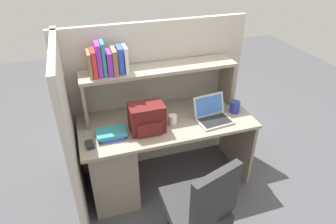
{
  "coord_description": "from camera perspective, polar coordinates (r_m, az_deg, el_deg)",
  "views": [
    {
      "loc": [
        -0.69,
        -2.2,
        2.24
      ],
      "look_at": [
        0.0,
        -0.05,
        0.85
      ],
      "focal_mm": 31.68,
      "sensor_mm": 36.0,
      "label": 1
    }
  ],
  "objects": [
    {
      "name": "ground_plane",
      "position": [
        3.21,
        -0.28,
        -12.59
      ],
      "size": [
        8.0,
        8.0,
        0.0
      ],
      "primitive_type": "plane",
      "color": "#4C4C51"
    },
    {
      "name": "desk",
      "position": [
        2.87,
        -7.8,
        -8.34
      ],
      "size": [
        1.6,
        0.7,
        0.73
      ],
      "color": "gray",
      "rests_on": "ground_plane"
    },
    {
      "name": "cubicle_partition_rear",
      "position": [
        3.04,
        -2.48,
        2.84
      ],
      "size": [
        1.84,
        0.05,
        1.55
      ],
      "primitive_type": "cube",
      "color": "#BCB5A8",
      "rests_on": "ground_plane"
    },
    {
      "name": "cubicle_partition_left",
      "position": [
        2.6,
        -18.19,
        -4.41
      ],
      "size": [
        0.05,
        1.06,
        1.55
      ],
      "primitive_type": "cube",
      "color": "#BCB5A8",
      "rests_on": "ground_plane"
    },
    {
      "name": "overhead_hutch",
      "position": [
        2.75,
        -1.61,
        6.74
      ],
      "size": [
        1.44,
        0.28,
        0.45
      ],
      "color": "gray",
      "rests_on": "desk"
    },
    {
      "name": "reference_books_on_shelf",
      "position": [
        2.58,
        -11.69,
        9.63
      ],
      "size": [
        0.33,
        0.19,
        0.29
      ],
      "color": "olive",
      "rests_on": "overhead_hutch"
    },
    {
      "name": "laptop",
      "position": [
        2.76,
        8.55,
        -0.59
      ],
      "size": [
        0.34,
        0.29,
        0.22
      ],
      "color": "#B7BABF",
      "rests_on": "desk"
    },
    {
      "name": "backpack",
      "position": [
        2.56,
        -4.08,
        -1.21
      ],
      "size": [
        0.3,
        0.22,
        0.25
      ],
      "color": "#591919",
      "rests_on": "desk"
    },
    {
      "name": "computer_mouse",
      "position": [
        2.51,
        -14.82,
        -6.09
      ],
      "size": [
        0.07,
        0.11,
        0.03
      ],
      "primitive_type": "cube",
      "rotation": [
        0.0,
        0.0,
        0.13
      ],
      "color": "#262628",
      "rests_on": "desk"
    },
    {
      "name": "paper_cup",
      "position": [
        2.68,
        0.9,
        -1.45
      ],
      "size": [
        0.08,
        0.08,
        0.09
      ],
      "primitive_type": "cylinder",
      "color": "white",
      "rests_on": "desk"
    },
    {
      "name": "snack_canister",
      "position": [
        2.92,
        12.71,
        0.96
      ],
      "size": [
        0.1,
        0.1,
        0.11
      ],
      "primitive_type": "cylinder",
      "color": "navy",
      "rests_on": "desk"
    },
    {
      "name": "desk_book_stack",
      "position": [
        2.57,
        -10.83,
        -4.11
      ],
      "size": [
        0.25,
        0.17,
        0.06
      ],
      "color": "blue",
      "rests_on": "desk"
    },
    {
      "name": "office_chair",
      "position": [
        2.39,
        5.92,
        -19.06
      ],
      "size": [
        0.52,
        0.54,
        0.93
      ],
      "rotation": [
        0.0,
        0.0,
        3.46
      ],
      "color": "black",
      "rests_on": "ground_plane"
    }
  ]
}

